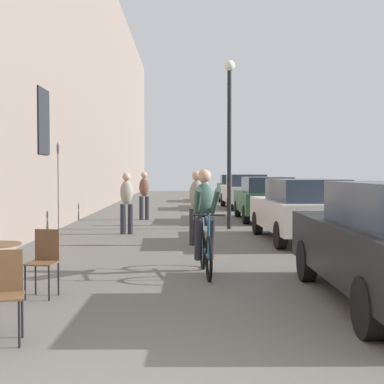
{
  "coord_description": "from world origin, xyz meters",
  "views": [
    {
      "loc": [
        0.41,
        -3.33,
        1.66
      ],
      "look_at": [
        0.66,
        11.34,
        1.12
      ],
      "focal_mm": 50.78,
      "sensor_mm": 36.0,
      "label": 1
    }
  ],
  "objects_px": {
    "parked_car_second": "(302,209)",
    "parked_motorcycle": "(370,283)",
    "cafe_chair_mid_toward_street": "(44,258)",
    "parked_car_fourth": "(244,191)",
    "pedestrian_near": "(197,203)",
    "pedestrian_mid": "(127,200)",
    "pedestrian_far": "(203,195)",
    "parked_car_fifth": "(234,187)",
    "cafe_chair_near_toward_wall": "(4,289)",
    "cyclist_on_bicycle": "(205,224)",
    "pedestrian_furthest": "(144,193)",
    "parked_car_third": "(265,198)",
    "street_lamp": "(229,122)"
  },
  "relations": [
    {
      "from": "pedestrian_furthest",
      "to": "parked_car_second",
      "type": "height_order",
      "value": "pedestrian_furthest"
    },
    {
      "from": "pedestrian_near",
      "to": "parked_car_second",
      "type": "height_order",
      "value": "pedestrian_near"
    },
    {
      "from": "cyclist_on_bicycle",
      "to": "pedestrian_far",
      "type": "distance_m",
      "value": 7.92
    },
    {
      "from": "pedestrian_far",
      "to": "parked_car_fifth",
      "type": "height_order",
      "value": "pedestrian_far"
    },
    {
      "from": "cyclist_on_bicycle",
      "to": "pedestrian_far",
      "type": "height_order",
      "value": "cyclist_on_bicycle"
    },
    {
      "from": "pedestrian_near",
      "to": "parked_car_second",
      "type": "xyz_separation_m",
      "value": [
        2.53,
        0.63,
        -0.17
      ]
    },
    {
      "from": "parked_motorcycle",
      "to": "pedestrian_near",
      "type": "bearing_deg",
      "value": 106.13
    },
    {
      "from": "cafe_chair_mid_toward_street",
      "to": "pedestrian_mid",
      "type": "xyz_separation_m",
      "value": [
        0.35,
        7.26,
        0.41
      ]
    },
    {
      "from": "cafe_chair_mid_toward_street",
      "to": "cyclist_on_bicycle",
      "type": "distance_m",
      "value": 2.79
    },
    {
      "from": "cafe_chair_mid_toward_street",
      "to": "street_lamp",
      "type": "xyz_separation_m",
      "value": [
        3.21,
        8.56,
        2.59
      ]
    },
    {
      "from": "pedestrian_far",
      "to": "parked_car_fifth",
      "type": "distance_m",
      "value": 14.48
    },
    {
      "from": "parked_car_fifth",
      "to": "cyclist_on_bicycle",
      "type": "bearing_deg",
      "value": -96.58
    },
    {
      "from": "pedestrian_near",
      "to": "parked_motorcycle",
      "type": "xyz_separation_m",
      "value": [
        1.8,
        -6.21,
        -0.55
      ]
    },
    {
      "from": "pedestrian_near",
      "to": "pedestrian_mid",
      "type": "distance_m",
      "value": 2.87
    },
    {
      "from": "pedestrian_near",
      "to": "parked_car_fifth",
      "type": "relative_size",
      "value": 0.39
    },
    {
      "from": "cafe_chair_mid_toward_street",
      "to": "parked_car_fifth",
      "type": "xyz_separation_m",
      "value": [
        4.78,
        23.88,
        0.26
      ]
    },
    {
      "from": "parked_car_fifth",
      "to": "pedestrian_furthest",
      "type": "bearing_deg",
      "value": -109.17
    },
    {
      "from": "cafe_chair_near_toward_wall",
      "to": "cyclist_on_bicycle",
      "type": "xyz_separation_m",
      "value": [
        2.12,
        3.59,
        0.29
      ]
    },
    {
      "from": "cyclist_on_bicycle",
      "to": "parked_car_fourth",
      "type": "xyz_separation_m",
      "value": [
        2.46,
        15.84,
        -0.01
      ]
    },
    {
      "from": "cafe_chair_mid_toward_street",
      "to": "pedestrian_furthest",
      "type": "height_order",
      "value": "pedestrian_furthest"
    },
    {
      "from": "parked_car_third",
      "to": "cafe_chair_near_toward_wall",
      "type": "bearing_deg",
      "value": -109.09
    },
    {
      "from": "pedestrian_far",
      "to": "cafe_chair_mid_toward_street",
      "type": "bearing_deg",
      "value": -104.6
    },
    {
      "from": "parked_car_third",
      "to": "parked_motorcycle",
      "type": "xyz_separation_m",
      "value": [
        -0.7,
        -12.45,
        -0.37
      ]
    },
    {
      "from": "parked_car_third",
      "to": "pedestrian_far",
      "type": "bearing_deg",
      "value": -142.13
    },
    {
      "from": "cafe_chair_near_toward_wall",
      "to": "pedestrian_far",
      "type": "xyz_separation_m",
      "value": [
        2.4,
        11.51,
        0.44
      ]
    },
    {
      "from": "parked_car_second",
      "to": "parked_motorcycle",
      "type": "relative_size",
      "value": 1.99
    },
    {
      "from": "cyclist_on_bicycle",
      "to": "parked_car_second",
      "type": "xyz_separation_m",
      "value": [
        2.48,
        4.01,
        -0.03
      ]
    },
    {
      "from": "cyclist_on_bicycle",
      "to": "pedestrian_mid",
      "type": "bearing_deg",
      "value": 108.45
    },
    {
      "from": "pedestrian_far",
      "to": "cafe_chair_near_toward_wall",
      "type": "bearing_deg",
      "value": -101.76
    },
    {
      "from": "parked_car_fifth",
      "to": "parked_motorcycle",
      "type": "height_order",
      "value": "parked_car_fifth"
    },
    {
      "from": "pedestrian_far",
      "to": "parked_motorcycle",
      "type": "relative_size",
      "value": 0.79
    },
    {
      "from": "pedestrian_furthest",
      "to": "parked_car_third",
      "type": "height_order",
      "value": "pedestrian_furthest"
    },
    {
      "from": "street_lamp",
      "to": "parked_car_fourth",
      "type": "xyz_separation_m",
      "value": [
        1.47,
        8.94,
        -2.3
      ]
    },
    {
      "from": "pedestrian_mid",
      "to": "pedestrian_near",
      "type": "bearing_deg",
      "value": -50.72
    },
    {
      "from": "street_lamp",
      "to": "parked_car_fifth",
      "type": "bearing_deg",
      "value": 84.13
    },
    {
      "from": "parked_car_third",
      "to": "parked_motorcycle",
      "type": "distance_m",
      "value": 12.47
    },
    {
      "from": "cafe_chair_mid_toward_street",
      "to": "parked_car_second",
      "type": "distance_m",
      "value": 7.37
    },
    {
      "from": "parked_car_second",
      "to": "cafe_chair_near_toward_wall",
      "type": "bearing_deg",
      "value": -121.16
    },
    {
      "from": "pedestrian_near",
      "to": "parked_motorcycle",
      "type": "relative_size",
      "value": 0.79
    },
    {
      "from": "cyclist_on_bicycle",
      "to": "parked_car_fifth",
      "type": "distance_m",
      "value": 22.37
    },
    {
      "from": "parked_car_second",
      "to": "parked_motorcycle",
      "type": "distance_m",
      "value": 6.9
    },
    {
      "from": "parked_car_fourth",
      "to": "parked_motorcycle",
      "type": "height_order",
      "value": "parked_car_fourth"
    },
    {
      "from": "pedestrian_mid",
      "to": "pedestrian_far",
      "type": "relative_size",
      "value": 0.97
    },
    {
      "from": "cyclist_on_bicycle",
      "to": "parked_car_fifth",
      "type": "xyz_separation_m",
      "value": [
        2.56,
        22.22,
        -0.03
      ]
    },
    {
      "from": "pedestrian_far",
      "to": "parked_motorcycle",
      "type": "bearing_deg",
      "value": -82.21
    },
    {
      "from": "pedestrian_mid",
      "to": "parked_car_fourth",
      "type": "bearing_deg",
      "value": 67.12
    },
    {
      "from": "cafe_chair_mid_toward_street",
      "to": "parked_car_fourth",
      "type": "bearing_deg",
      "value": 75.05
    },
    {
      "from": "parked_car_fourth",
      "to": "pedestrian_furthest",
      "type": "bearing_deg",
      "value": -125.16
    },
    {
      "from": "cafe_chair_near_toward_wall",
      "to": "parked_car_third",
      "type": "xyz_separation_m",
      "value": [
        4.57,
        13.2,
        0.26
      ]
    },
    {
      "from": "parked_car_third",
      "to": "parked_car_fifth",
      "type": "height_order",
      "value": "parked_car_fifth"
    }
  ]
}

